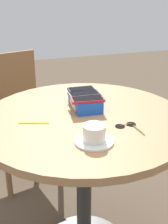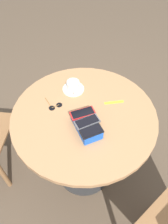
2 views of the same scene
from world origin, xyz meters
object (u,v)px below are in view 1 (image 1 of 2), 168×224
at_px(round_table, 84,148).
at_px(sunglasses, 127,126).
at_px(chair_far_side, 18,114).
at_px(phone_black, 81,89).
at_px(phone_gray, 84,94).
at_px(saucer, 94,141).
at_px(coffee_cup, 94,132).
at_px(phone_red, 88,99).
at_px(lanyard_strap, 34,122).
at_px(phone_box, 85,101).

xyz_separation_m(round_table, sunglasses, (0.14, 0.13, 0.16)).
bearing_deg(chair_far_side, phone_black, 20.42).
distance_m(phone_gray, chair_far_side, 0.85).
bearing_deg(round_table, phone_gray, 162.47).
height_order(saucer, coffee_cup, coffee_cup).
distance_m(round_table, phone_black, 0.27).
xyz_separation_m(phone_gray, sunglasses, (0.24, 0.10, -0.06)).
bearing_deg(saucer, chair_far_side, -170.64).
bearing_deg(chair_far_side, coffee_cup, 9.43).
relative_size(phone_red, saucer, 1.03).
distance_m(phone_black, phone_red, 0.13).
relative_size(round_table, phone_gray, 6.37).
relative_size(saucer, coffee_cup, 1.29).
relative_size(round_table, lanyard_strap, 7.19).
bearing_deg(phone_red, phone_black, 174.38).
distance_m(phone_black, chair_far_side, 0.79).
relative_size(phone_gray, coffee_cup, 1.26).
xyz_separation_m(sunglasses, chair_far_side, (-0.97, -0.34, -0.31)).
bearing_deg(sunglasses, coffee_cup, -64.48).
height_order(sunglasses, chair_far_side, chair_far_side).
bearing_deg(round_table, sunglasses, 43.64).
bearing_deg(phone_black, coffee_cup, -10.45).
bearing_deg(sunglasses, phone_box, -157.66).
height_order(round_table, phone_red, phone_red).
height_order(phone_gray, coffee_cup, same).
relative_size(lanyard_strap, chair_far_side, 0.15).
height_order(phone_black, phone_red, phone_red).
distance_m(phone_black, phone_gray, 0.07).
bearing_deg(sunglasses, chair_far_side, -160.65).
distance_m(phone_gray, coffee_cup, 0.33).
bearing_deg(round_table, lanyard_strap, -90.91).
bearing_deg(saucer, phone_gray, 168.70).
xyz_separation_m(saucer, sunglasses, (-0.08, 0.17, -0.00)).
bearing_deg(saucer, phone_red, 167.00).
relative_size(phone_box, sunglasses, 1.79).
bearing_deg(chair_far_side, lanyard_strap, -0.48).
bearing_deg(phone_red, round_table, -37.66).
bearing_deg(phone_box, phone_red, -7.78).
height_order(phone_gray, chair_far_side, chair_far_side).
xyz_separation_m(phone_black, sunglasses, (0.31, 0.09, -0.06)).
distance_m(phone_box, phone_gray, 0.03).
distance_m(phone_gray, saucer, 0.33).
height_order(phone_black, coffee_cup, coffee_cup).
relative_size(phone_red, sunglasses, 1.25).
xyz_separation_m(phone_red, sunglasses, (0.17, 0.11, -0.06)).
bearing_deg(phone_black, round_table, -13.32).
bearing_deg(phone_gray, phone_red, -4.66).
height_order(phone_box, sunglasses, phone_box).
distance_m(phone_gray, sunglasses, 0.27).
xyz_separation_m(phone_black, lanyard_strap, (0.16, -0.25, -0.06)).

